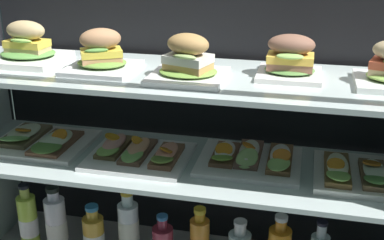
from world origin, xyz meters
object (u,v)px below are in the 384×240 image
at_px(plated_roll_sandwich_mid_right, 101,56).
at_px(open_sandwich_tray_left_of_center, 370,174).
at_px(juice_bottle_back_right, 129,229).
at_px(juice_bottle_back_left, 28,221).
at_px(open_sandwich_tray_mid_right, 251,158).
at_px(juice_bottle_front_middle, 94,235).
at_px(plated_roll_sandwich_center, 189,63).
at_px(juice_bottle_near_post, 56,225).
at_px(plated_roll_sandwich_near_right_corner, 28,48).
at_px(open_sandwich_tray_near_right_corner, 40,141).
at_px(plated_roll_sandwich_near_left_corner, 290,60).
at_px(open_sandwich_tray_far_left, 139,153).

xyz_separation_m(plated_roll_sandwich_mid_right, open_sandwich_tray_left_of_center, (0.76, 0.02, -0.29)).
relative_size(open_sandwich_tray_left_of_center, juice_bottle_back_right, 1.19).
bearing_deg(juice_bottle_back_left, plated_roll_sandwich_mid_right, -4.16).
bearing_deg(open_sandwich_tray_mid_right, open_sandwich_tray_left_of_center, -5.31).
distance_m(juice_bottle_front_middle, juice_bottle_back_right, 0.12).
bearing_deg(plated_roll_sandwich_center, open_sandwich_tray_left_of_center, 5.56).
height_order(open_sandwich_tray_mid_right, juice_bottle_front_middle, open_sandwich_tray_mid_right).
bearing_deg(juice_bottle_back_left, open_sandwich_tray_left_of_center, -0.18).
xyz_separation_m(juice_bottle_near_post, juice_bottle_back_right, (0.25, 0.02, 0.01)).
bearing_deg(plated_roll_sandwich_mid_right, juice_bottle_back_left, 175.84).
relative_size(plated_roll_sandwich_mid_right, plated_roll_sandwich_center, 0.95).
bearing_deg(juice_bottle_near_post, juice_bottle_back_left, -179.54).
xyz_separation_m(plated_roll_sandwich_center, open_sandwich_tray_left_of_center, (0.50, 0.05, -0.30)).
bearing_deg(plated_roll_sandwich_near_right_corner, open_sandwich_tray_near_right_corner, -42.83).
bearing_deg(plated_roll_sandwich_center, juice_bottle_near_post, 173.69).
xyz_separation_m(plated_roll_sandwich_near_right_corner, open_sandwich_tray_mid_right, (0.68, 0.01, -0.30)).
relative_size(plated_roll_sandwich_near_left_corner, open_sandwich_tray_left_of_center, 0.58).
distance_m(plated_roll_sandwich_near_right_corner, plated_roll_sandwich_mid_right, 0.26).
relative_size(plated_roll_sandwich_center, open_sandwich_tray_left_of_center, 0.67).
bearing_deg(juice_bottle_back_right, plated_roll_sandwich_near_left_corner, 1.13).
distance_m(open_sandwich_tray_left_of_center, juice_bottle_near_post, 1.03).
height_order(open_sandwich_tray_far_left, juice_bottle_near_post, open_sandwich_tray_far_left).
bearing_deg(plated_roll_sandwich_near_left_corner, juice_bottle_back_left, -177.75).
bearing_deg(juice_bottle_back_left, plated_roll_sandwich_near_left_corner, 2.25).
xyz_separation_m(juice_bottle_back_left, juice_bottle_near_post, (0.10, 0.00, 0.00)).
height_order(plated_roll_sandwich_near_right_corner, open_sandwich_tray_left_of_center, plated_roll_sandwich_near_right_corner).
relative_size(open_sandwich_tray_near_right_corner, open_sandwich_tray_mid_right, 1.00).
bearing_deg(plated_roll_sandwich_mid_right, open_sandwich_tray_left_of_center, 1.50).
relative_size(open_sandwich_tray_far_left, juice_bottle_back_left, 1.24).
height_order(plated_roll_sandwich_near_right_corner, plated_roll_sandwich_mid_right, plated_roll_sandwich_near_right_corner).
height_order(plated_roll_sandwich_center, plated_roll_sandwich_near_left_corner, plated_roll_sandwich_center).
bearing_deg(juice_bottle_front_middle, plated_roll_sandwich_center, -8.51).
bearing_deg(juice_bottle_back_right, juice_bottle_near_post, -174.85).
bearing_deg(juice_bottle_front_middle, open_sandwich_tray_mid_right, 3.14).
relative_size(juice_bottle_back_left, juice_bottle_front_middle, 1.25).
bearing_deg(plated_roll_sandwich_near_right_corner, juice_bottle_back_left, -167.41).
xyz_separation_m(open_sandwich_tray_near_right_corner, juice_bottle_front_middle, (0.16, -0.00, -0.33)).
bearing_deg(plated_roll_sandwich_mid_right, plated_roll_sandwich_near_left_corner, 6.17).
bearing_deg(open_sandwich_tray_near_right_corner, open_sandwich_tray_left_of_center, -0.34).
distance_m(open_sandwich_tray_far_left, juice_bottle_back_right, 0.31).
xyz_separation_m(juice_bottle_near_post, juice_bottle_front_middle, (0.14, -0.00, -0.02)).
relative_size(plated_roll_sandwich_near_right_corner, plated_roll_sandwich_center, 1.02).
xyz_separation_m(plated_roll_sandwich_mid_right, open_sandwich_tray_mid_right, (0.43, 0.05, -0.30)).
height_order(plated_roll_sandwich_near_right_corner, open_sandwich_tray_near_right_corner, plated_roll_sandwich_near_right_corner).
xyz_separation_m(open_sandwich_tray_near_right_corner, open_sandwich_tray_mid_right, (0.67, 0.02, 0.00)).
height_order(plated_roll_sandwich_mid_right, open_sandwich_tray_left_of_center, plated_roll_sandwich_mid_right).
bearing_deg(open_sandwich_tray_left_of_center, open_sandwich_tray_mid_right, 174.69).
distance_m(juice_bottle_near_post, juice_bottle_front_middle, 0.14).
relative_size(plated_roll_sandwich_near_left_corner, open_sandwich_tray_far_left, 0.58).
bearing_deg(open_sandwich_tray_mid_right, plated_roll_sandwich_center, -154.76).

